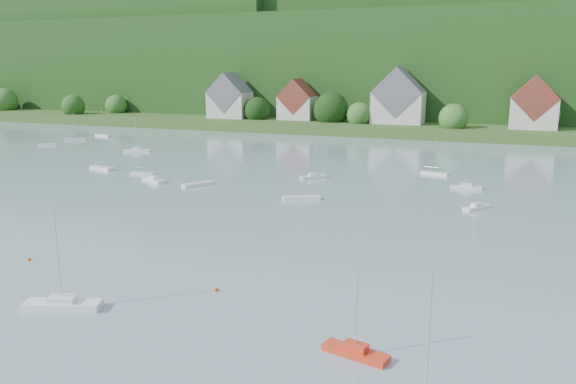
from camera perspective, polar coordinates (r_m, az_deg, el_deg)
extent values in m
cube|color=#375821|center=(198.57, 10.27, 6.84)|extent=(600.00, 60.00, 3.00)
cube|color=#143A12|center=(271.69, 13.53, 12.08)|extent=(620.00, 160.00, 40.00)
cube|color=#143A12|center=(315.67, -15.67, 12.71)|extent=(200.00, 120.00, 52.00)
cube|color=#143A12|center=(265.63, 15.67, 13.69)|extent=(240.00, 130.00, 60.00)
sphere|color=#286424|center=(269.78, -26.92, 8.24)|extent=(11.19, 11.19, 11.19)
sphere|color=#286424|center=(236.18, -17.11, 8.41)|extent=(8.61, 8.61, 8.61)
sphere|color=#1D4C16|center=(235.25, -21.04, 8.15)|extent=(9.03, 9.03, 9.03)
sphere|color=#286424|center=(183.96, 7.26, 7.80)|extent=(8.19, 8.19, 8.19)
sphere|color=#286424|center=(201.65, -5.27, 8.10)|extent=(6.49, 6.49, 6.49)
sphere|color=#286424|center=(186.95, 24.20, 7.29)|extent=(12.16, 12.16, 12.16)
sphere|color=#286424|center=(175.25, 16.50, 7.22)|extent=(8.73, 8.73, 8.73)
sphere|color=black|center=(197.94, -3.18, 8.32)|extent=(9.32, 9.32, 9.32)
sphere|color=black|center=(280.15, -27.09, 8.22)|extent=(9.50, 9.50, 9.50)
sphere|color=black|center=(188.94, 4.41, 8.36)|extent=(11.92, 11.92, 11.92)
sphere|color=#1D4C16|center=(286.24, -4.39, 18.76)|extent=(10.29, 10.29, 10.29)
sphere|color=black|center=(341.11, -21.87, 16.93)|extent=(10.31, 10.31, 10.31)
sphere|color=black|center=(312.78, -22.91, 17.26)|extent=(8.14, 8.14, 8.14)
sphere|color=#286424|center=(336.14, -19.63, 17.08)|extent=(7.15, 7.15, 7.15)
sphere|color=black|center=(340.11, -22.73, 16.86)|extent=(9.97, 9.97, 9.97)
sphere|color=#1D4C16|center=(268.52, 4.52, 17.10)|extent=(12.01, 12.01, 12.01)
sphere|color=black|center=(270.38, 12.89, 16.94)|extent=(15.72, 15.72, 15.72)
sphere|color=#1D4C16|center=(264.24, 16.00, 16.69)|extent=(10.54, 10.54, 10.54)
sphere|color=#1D4C16|center=(373.21, -17.73, 15.16)|extent=(8.18, 8.18, 8.18)
sphere|color=black|center=(355.48, -16.39, 15.42)|extent=(8.74, 8.74, 8.74)
sphere|color=black|center=(349.16, -20.72, 15.39)|extent=(15.38, 15.38, 15.38)
cube|color=beige|center=(203.67, -5.94, 8.80)|extent=(14.00, 10.00, 9.00)
cube|color=#5D5D65|center=(203.43, -5.97, 10.07)|extent=(14.00, 10.40, 14.00)
cube|color=beige|center=(195.54, 0.95, 8.57)|extent=(12.00, 9.00, 8.00)
cube|color=maroon|center=(195.31, 0.96, 9.74)|extent=(12.00, 9.36, 12.00)
cube|color=beige|center=(185.37, 11.16, 8.43)|extent=(16.00, 11.00, 10.00)
cube|color=#5D5D65|center=(185.11, 11.23, 9.97)|extent=(16.00, 11.44, 16.00)
cube|color=beige|center=(180.76, 23.72, 7.36)|extent=(13.00, 10.00, 9.00)
cube|color=maroon|center=(180.49, 23.84, 8.78)|extent=(13.00, 10.40, 13.00)
cube|color=white|center=(53.20, -21.98, -10.66)|extent=(6.85, 3.93, 0.66)
cube|color=white|center=(52.99, -22.03, -10.08)|extent=(2.61, 1.99, 0.50)
cylinder|color=silver|center=(51.68, -22.38, -6.09)|extent=(0.10, 0.10, 8.27)
cylinder|color=silver|center=(53.15, -23.08, -9.35)|extent=(3.46, 1.28, 0.08)
cylinder|color=silver|center=(28.15, 13.89, -18.17)|extent=(0.10, 0.10, 10.78)
cube|color=red|center=(42.49, 6.88, -15.96)|extent=(5.16, 2.47, 0.50)
cube|color=red|center=(42.25, 6.90, -15.37)|extent=(1.92, 1.34, 0.50)
cylinder|color=silver|center=(41.00, 7.00, -11.83)|extent=(0.10, 0.10, 6.22)
cylinder|color=silver|center=(42.26, 5.99, -14.35)|extent=(2.69, 0.69, 0.08)
sphere|color=#F04100|center=(53.72, -7.33, -9.96)|extent=(0.43, 0.43, 0.43)
sphere|color=#F04100|center=(67.41, -24.87, -6.34)|extent=(0.39, 0.39, 0.39)
cube|color=white|center=(88.72, 1.35, -0.62)|extent=(5.95, 4.45, 0.59)
cylinder|color=silver|center=(87.89, 1.36, 1.93)|extent=(0.10, 0.10, 7.42)
cylinder|color=silver|center=(88.29, 0.79, 0.12)|extent=(2.85, 1.73, 0.08)
cube|color=white|center=(144.65, -15.12, 4.08)|extent=(6.64, 4.19, 0.65)
cube|color=white|center=(144.57, -15.14, 4.31)|extent=(2.57, 2.05, 0.50)
cylinder|color=silver|center=(144.11, -15.22, 5.79)|extent=(0.10, 0.10, 8.06)
cylinder|color=silver|center=(144.71, -15.53, 4.55)|extent=(3.29, 1.47, 0.08)
cube|color=white|center=(164.99, -23.34, 4.45)|extent=(4.64, 3.79, 0.47)
cylinder|color=silver|center=(164.63, -23.43, 5.55)|extent=(0.10, 0.10, 5.92)
cylinder|color=silver|center=(164.98, -23.61, 4.83)|extent=(2.18, 1.55, 0.08)
cube|color=white|center=(87.45, 18.67, -1.52)|extent=(3.88, 4.53, 0.47)
cube|color=white|center=(87.34, 18.69, -1.21)|extent=(1.72, 1.86, 0.50)
cylinder|color=silver|center=(86.77, 18.82, 0.51)|extent=(0.10, 0.10, 5.86)
cylinder|color=silver|center=(86.66, 18.42, -0.86)|extent=(1.62, 2.10, 0.08)
cube|color=white|center=(113.78, -14.68, 1.87)|extent=(4.81, 2.19, 0.46)
cylinder|color=silver|center=(113.27, -14.77, 3.43)|extent=(0.10, 0.10, 5.81)
cylinder|color=silver|center=(113.87, -15.03, 2.44)|extent=(2.52, 0.58, 0.08)
cube|color=white|center=(100.59, -9.21, 0.78)|extent=(4.27, 5.57, 0.56)
cylinder|color=silver|center=(99.91, -9.29, 2.90)|extent=(0.10, 0.10, 6.98)
cylinder|color=silver|center=(99.98, -9.66, 1.39)|extent=(1.68, 2.65, 0.08)
cube|color=white|center=(106.18, 2.60, 1.54)|extent=(4.68, 4.60, 0.51)
cube|color=white|center=(106.09, 2.61, 1.81)|extent=(1.99, 1.97, 0.50)
cylinder|color=silver|center=(105.58, 2.62, 3.38)|extent=(0.10, 0.10, 6.41)
cylinder|color=silver|center=(105.64, 2.23, 2.12)|extent=(2.08, 2.02, 0.08)
cube|color=white|center=(173.90, -20.86, 5.04)|extent=(5.70, 4.93, 0.59)
cylinder|color=silver|center=(173.49, -20.97, 6.35)|extent=(0.10, 0.10, 7.40)
cylinder|color=silver|center=(173.84, -21.19, 5.41)|extent=(2.63, 2.06, 0.08)
cube|color=white|center=(121.56, -18.43, 2.33)|extent=(6.35, 3.18, 0.61)
cylinder|color=silver|center=(120.94, -18.57, 4.25)|extent=(0.10, 0.10, 7.64)
cylinder|color=silver|center=(122.10, -18.73, 2.93)|extent=(3.28, 0.92, 0.08)
cube|color=white|center=(105.82, -13.53, 1.18)|extent=(5.99, 3.97, 0.59)
cube|color=white|center=(105.72, -13.55, 1.47)|extent=(2.34, 1.91, 0.50)
cylinder|color=silver|center=(105.14, -13.64, 3.29)|extent=(0.10, 0.10, 7.32)
cylinder|color=silver|center=(106.35, -13.81, 1.88)|extent=(2.95, 1.44, 0.08)
cube|color=white|center=(101.50, 17.67, 0.44)|extent=(5.36, 2.30, 0.52)
cube|color=white|center=(101.40, 17.69, 0.72)|extent=(1.96, 1.31, 0.50)
cylinder|color=silver|center=(100.86, 17.80, 2.39)|extent=(0.10, 0.10, 6.48)
cylinder|color=silver|center=(101.19, 17.28, 1.10)|extent=(2.83, 0.56, 0.08)
cube|color=white|center=(180.97, -18.29, 5.50)|extent=(6.56, 3.39, 0.63)
cylinder|color=silver|center=(180.55, -18.38, 6.84)|extent=(0.10, 0.10, 7.90)
cylinder|color=silver|center=(181.61, -18.49, 5.89)|extent=(3.37, 1.01, 0.08)
cube|color=white|center=(113.29, 14.73, 1.84)|extent=(5.64, 2.94, 0.54)
cylinder|color=silver|center=(112.70, 14.83, 3.67)|extent=(0.10, 0.10, 6.79)
cylinder|color=silver|center=(113.39, 14.38, 2.47)|extent=(2.90, 0.89, 0.08)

